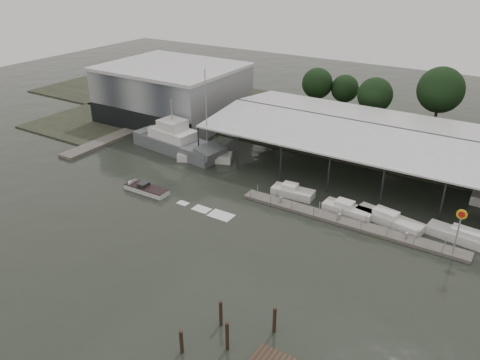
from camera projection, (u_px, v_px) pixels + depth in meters
The scene contains 17 objects.
ground at pixel (198, 226), 56.03m from camera, with size 200.00×200.00×0.00m, color #242A22.
land_strip_far at pixel (331, 126), 87.98m from camera, with size 140.00×30.00×0.30m.
land_strip_west at pixel (130, 108), 97.93m from camera, with size 20.00×40.00×0.30m.
storage_warehouse at pixel (173, 92), 89.89m from camera, with size 24.50×20.50×10.50m.
covered_boat_shed at pixel (409, 135), 66.56m from camera, with size 58.24×24.00×6.96m.
trawler_dock at pixel (107, 140), 80.90m from camera, with size 3.00×18.00×0.50m.
floating_dock at pixel (347, 222), 56.40m from camera, with size 28.00×2.00×1.40m.
shell_fuel_sign at pixel (460, 223), 49.03m from camera, with size 1.10×0.18×5.55m.
grey_trawler at pixel (178, 142), 76.41m from camera, with size 17.55×6.90×8.84m.
white_sailboat at pixel (204, 156), 73.45m from camera, with size 8.74×5.90×14.64m.
speedboat_underway at pixel (143, 188), 64.12m from camera, with size 18.14×2.50×2.00m.
moored_cruiser_0 at pixel (293, 192), 62.73m from camera, with size 5.83×2.61×1.70m.
moored_cruiser_1 at pixel (347, 209), 58.40m from camera, with size 6.36×2.55×1.70m.
moored_cruiser_2 at pixel (389, 219), 56.31m from camera, with size 8.49×3.71×1.70m.
moored_cruiser_3 at pixel (470, 239), 52.38m from camera, with size 9.58×3.33×1.70m.
mooring_pilings at pixel (214, 347), 37.45m from camera, with size 5.63×10.00×3.44m.
horizon_tree_line at pixel (474, 105), 78.71m from camera, with size 69.08×10.56×12.03m.
Camera 1 is at (29.79, -37.93, 29.49)m, focal length 35.00 mm.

